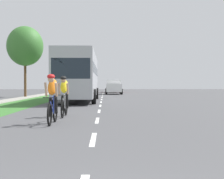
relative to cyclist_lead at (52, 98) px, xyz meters
name	(u,v)px	position (x,y,z in m)	size (l,w,h in m)	color
ground_plane	(101,102)	(1.40, 11.89, -0.81)	(120.00, 120.00, 0.00)	#4C4C4F
grass_verge	(28,102)	(-3.69, 11.89, -0.81)	(2.68, 70.00, 0.01)	#38722D
lane_markings_center	(102,100)	(1.40, 15.89, -0.81)	(0.12, 54.07, 0.01)	white
cyclist_lead	(52,98)	(0.00, 0.00, 0.00)	(0.42, 1.72, 1.58)	black
cyclist_trailing	(64,96)	(0.08, 2.23, 0.00)	(0.42, 1.72, 1.58)	black
bus_silver	(79,75)	(-0.29, 13.76, 1.17)	(2.78, 11.60, 3.48)	#A5A8AD
suv_white	(114,87)	(2.80, 30.13, 0.14)	(2.15, 4.70, 1.79)	silver
pickup_red	(113,87)	(2.96, 39.07, 0.02)	(2.22, 5.10, 1.64)	red
street_tree_near	(25,46)	(-6.15, 20.90, 4.19)	(3.53, 3.53, 6.95)	brown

